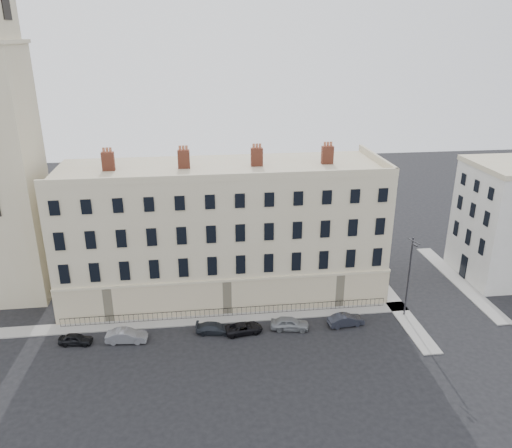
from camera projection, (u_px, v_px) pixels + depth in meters
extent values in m
plane|color=black|center=(292.00, 341.00, 49.82)|extent=(160.00, 160.00, 0.00)
cube|color=#C5B793|center=(222.00, 230.00, 57.57)|extent=(36.00, 12.00, 15.00)
cube|color=#BCAE8D|center=(227.00, 298.00, 53.89)|extent=(36.10, 0.18, 4.00)
cube|color=#BCAE8D|center=(369.00, 265.00, 61.65)|extent=(0.18, 12.10, 4.00)
cube|color=#C5B793|center=(224.00, 178.00, 49.34)|extent=(36.00, 0.35, 0.80)
cube|color=#C5B793|center=(377.00, 159.00, 56.86)|extent=(0.35, 12.00, 0.80)
cube|color=brown|center=(108.00, 161.00, 53.14)|extent=(1.30, 0.70, 2.00)
cube|color=brown|center=(184.00, 159.00, 54.08)|extent=(1.30, 0.70, 2.00)
cube|color=brown|center=(257.00, 157.00, 55.02)|extent=(1.30, 0.70, 2.00)
cube|color=brown|center=(327.00, 155.00, 55.96)|extent=(1.30, 0.70, 2.00)
cube|color=#C5B793|center=(0.00, 178.00, 54.30)|extent=(8.00, 8.00, 28.00)
cube|color=beige|center=(509.00, 224.00, 60.93)|extent=(10.00, 10.00, 14.00)
cube|color=gray|center=(191.00, 321.00, 53.26)|extent=(48.00, 2.00, 0.12)
cube|color=gray|center=(387.00, 294.00, 58.74)|extent=(2.00, 24.00, 0.12)
cube|color=gray|center=(459.00, 281.00, 61.77)|extent=(2.00, 20.00, 0.12)
cube|color=black|center=(228.00, 308.00, 53.76)|extent=(35.00, 0.04, 0.04)
cube|color=black|center=(228.00, 316.00, 54.08)|extent=(35.00, 0.04, 0.04)
imported|color=black|center=(76.00, 339.00, 49.13)|extent=(3.40, 1.70, 1.11)
imported|color=slate|center=(127.00, 336.00, 49.47)|extent=(4.14, 1.74, 1.33)
imported|color=#1F232A|center=(214.00, 328.00, 50.99)|extent=(3.99, 2.08, 1.10)
imported|color=black|center=(244.00, 328.00, 51.00)|extent=(4.10, 2.35, 1.08)
imported|color=gray|center=(290.00, 323.00, 51.58)|extent=(4.20, 2.26, 1.36)
imported|color=#23252E|center=(346.00, 320.00, 52.29)|extent=(3.94, 1.75, 1.26)
cylinder|color=#303035|center=(408.00, 278.00, 52.75)|extent=(0.18, 0.18, 9.18)
cylinder|color=#303035|center=(414.00, 242.00, 50.41)|extent=(0.60, 1.68, 0.11)
cube|color=#303035|center=(415.00, 245.00, 49.69)|extent=(0.36, 0.61, 0.14)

